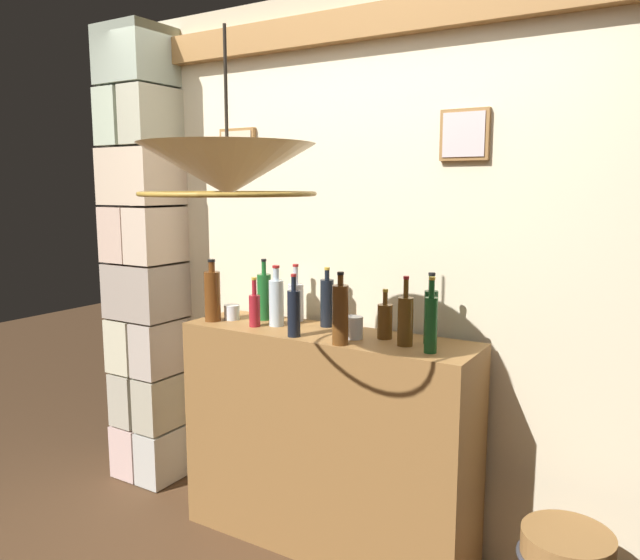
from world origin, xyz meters
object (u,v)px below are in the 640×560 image
Objects in this scene: glass_tumbler_highball at (354,327)px; glass_tumbler_shot at (232,312)px; liquor_bottle_scotch at (294,312)px; liquor_bottle_port at (276,301)px; liquor_bottle_sherry at (385,320)px; pendant_lamp at (228,172)px; liquor_bottle_bourbon at (296,301)px; liquor_bottle_mezcal at (431,315)px; liquor_bottle_vermouth at (327,302)px; liquor_bottle_amaro at (255,309)px; liquor_bottle_rum at (340,314)px; liquor_bottle_rye at (405,320)px; glass_tumbler_rocks at (353,323)px; liquor_bottle_gin at (264,296)px; liquor_bottle_whiskey at (212,295)px; liquor_bottle_tequila at (431,323)px.

glass_tumbler_highball is 0.71m from glass_tumbler_shot.
liquor_bottle_port is at bearing 144.93° from liquor_bottle_scotch.
liquor_bottle_sherry is 1.01m from pendant_lamp.
liquor_bottle_mezcal is at bearing -6.18° from liquor_bottle_bourbon.
liquor_bottle_vermouth is at bearing 174.58° from liquor_bottle_mezcal.
glass_tumbler_highball reaches higher than glass_tumbler_shot.
liquor_bottle_vermouth is 0.24m from liquor_bottle_port.
liquor_bottle_amaro is at bearing -114.91° from liquor_bottle_bourbon.
glass_tumbler_highball is at bearing -3.39° from liquor_bottle_port.
liquor_bottle_rum reaches higher than liquor_bottle_rye.
liquor_bottle_amaro is at bearing 171.11° from liquor_bottle_rum.
liquor_bottle_vermouth is at bearing 173.77° from glass_tumbler_rocks.
liquor_bottle_whiskey is at bearing -142.01° from liquor_bottle_gin.
glass_tumbler_shot is (-0.82, -0.05, -0.04)m from liquor_bottle_sherry.
liquor_bottle_amaro is 0.81× the size of liquor_bottle_port.
liquor_bottle_vermouth reaches higher than glass_tumbler_highball.
liquor_bottle_tequila is 0.99× the size of liquor_bottle_rum.
liquor_bottle_vermouth is at bearing 31.45° from liquor_bottle_amaro.
liquor_bottle_bourbon reaches higher than liquor_bottle_scotch.
pendant_lamp is at bearing -66.56° from liquor_bottle_port.
liquor_bottle_mezcal is at bearing 8.75° from liquor_bottle_amaro.
liquor_bottle_sherry is 0.21m from liquor_bottle_mezcal.
liquor_bottle_rye is 0.95m from glass_tumbler_shot.
liquor_bottle_vermouth is at bearing 130.29° from liquor_bottle_rum.
liquor_bottle_whiskey is (-0.35, -0.22, 0.03)m from liquor_bottle_bourbon.
liquor_bottle_vermouth is 0.98× the size of liquor_bottle_port.
liquor_bottle_gin is at bearing -178.15° from glass_tumbler_rocks.
liquor_bottle_scotch is (0.17, -0.27, 0.01)m from liquor_bottle_bourbon.
liquor_bottle_whiskey is (-0.77, 0.07, -0.00)m from liquor_bottle_rum.
pendant_lamp is (0.58, -0.70, 0.67)m from glass_tumbler_shot.
liquor_bottle_tequila is (0.79, -0.21, 0.02)m from liquor_bottle_bourbon.
liquor_bottle_rum is 0.46m from liquor_bottle_port.
glass_tumbler_highball reaches higher than glass_tumbler_rocks.
liquor_bottle_tequila is (0.05, -0.13, -0.00)m from liquor_bottle_mezcal.
liquor_bottle_sherry is at bearing -15.66° from glass_tumbler_rocks.
liquor_bottle_tequila is at bearing -24.39° from liquor_bottle_sherry.
liquor_bottle_whiskey is 3.95× the size of glass_tumbler_shot.
glass_tumbler_highball is 0.95m from pendant_lamp.
liquor_bottle_port is (-0.44, 0.15, -0.01)m from liquor_bottle_rum.
liquor_bottle_scotch is at bearing -167.16° from liquor_bottle_rye.
liquor_bottle_gin is (-0.15, -0.06, 0.02)m from liquor_bottle_bourbon.
liquor_bottle_bourbon is at bearing 166.04° from liquor_bottle_rye.
liquor_bottle_bourbon and liquor_bottle_vermouth have the same top height.
liquor_bottle_rye is (-0.13, 0.05, -0.01)m from liquor_bottle_tequila.
liquor_bottle_rum reaches higher than liquor_bottle_sherry.
liquor_bottle_whiskey is at bearing 173.79° from liquor_bottle_scotch.
liquor_bottle_gin reaches higher than liquor_bottle_mezcal.
pendant_lamp is at bearing -101.20° from glass_tumbler_highball.
liquor_bottle_bourbon is at bearing 26.59° from glass_tumbler_shot.
liquor_bottle_scotch is (-0.62, -0.06, -0.01)m from liquor_bottle_tequila.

